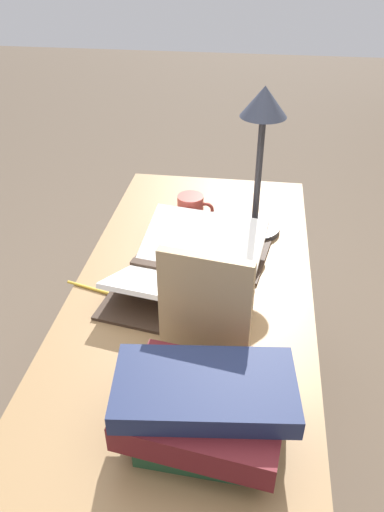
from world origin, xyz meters
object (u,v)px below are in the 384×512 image
object	(u,v)px
book_stack_tall	(204,407)
coffee_mug	(191,210)
book_standing_upright	(204,311)
reading_lamp	(261,138)
pencil	(93,289)
open_book	(191,269)

from	to	relation	value
book_stack_tall	coffee_mug	distance (m)	0.73
book_stack_tall	book_standing_upright	world-z (taller)	book_standing_upright
reading_lamp	coffee_mug	world-z (taller)	reading_lamp
book_stack_tall	pencil	distance (m)	0.49
open_book	book_stack_tall	size ratio (longest dim) A/B	1.59
open_book	book_standing_upright	distance (m)	0.30
reading_lamp	pencil	world-z (taller)	reading_lamp
open_book	coffee_mug	size ratio (longest dim) A/B	4.64
coffee_mug	book_stack_tall	bearing A→B (deg)	9.84
reading_lamp	book_stack_tall	bearing A→B (deg)	-4.89
book_standing_upright	coffee_mug	distance (m)	0.55
book_standing_upright	pencil	world-z (taller)	book_standing_upright
reading_lamp	pencil	bearing A→B (deg)	-48.07
pencil	open_book	bearing A→B (deg)	110.77
coffee_mug	open_book	bearing A→B (deg)	7.93
book_standing_upright	reading_lamp	size ratio (longest dim) A/B	0.62
book_stack_tall	pencil	bearing A→B (deg)	-139.63
coffee_mug	pencil	bearing A→B (deg)	-28.93
open_book	book_standing_upright	xyz separation A→B (m)	(0.27, 0.07, 0.10)
reading_lamp	coffee_mug	size ratio (longest dim) A/B	3.89
open_book	pencil	world-z (taller)	open_book
book_standing_upright	pencil	distance (m)	0.37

